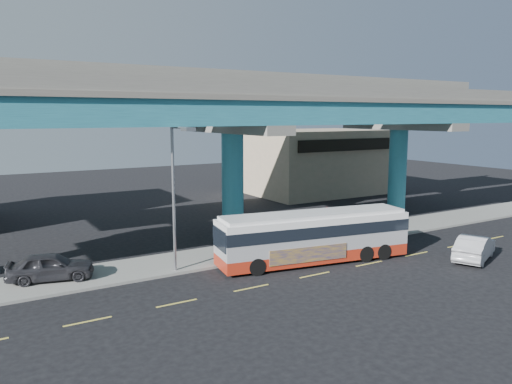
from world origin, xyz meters
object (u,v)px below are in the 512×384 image
street_lamp (177,178)px  sedan (474,247)px  transit_bus (314,235)px  parked_car (50,266)px  stop_sign (327,217)px

street_lamp → sedan: bearing=-21.2°
transit_bus → sedan: (8.55, -4.60, -0.88)m
parked_car → stop_sign: bearing=-81.0°
street_lamp → stop_sign: (10.75, 0.75, -3.42)m
sedan → street_lamp: 18.11m
transit_bus → stop_sign: 3.89m
transit_bus → street_lamp: street_lamp is taller
sedan → street_lamp: bearing=44.6°
sedan → stop_sign: stop_sign is taller
parked_car → stop_sign: size_ratio=1.84×
transit_bus → stop_sign: (2.96, 2.50, 0.30)m
transit_bus → street_lamp: 8.80m
transit_bus → stop_sign: bearing=49.6°
transit_bus → sedan: 9.74m
sedan → parked_car: size_ratio=1.06×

